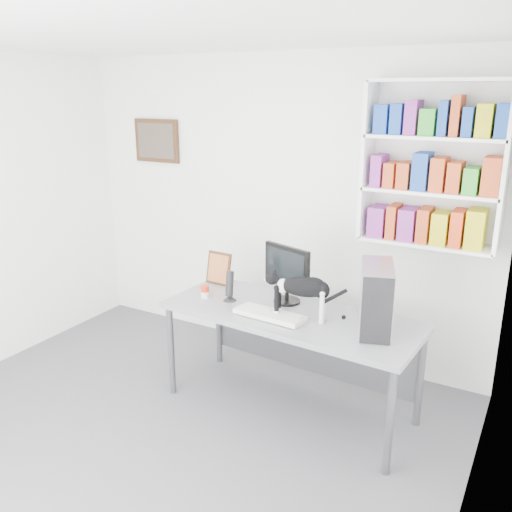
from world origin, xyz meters
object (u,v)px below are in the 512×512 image
(monitor, at_px, (287,274))
(speaker, at_px, (230,285))
(pc_tower, at_px, (376,298))
(leaning_print, at_px, (219,268))
(soup_can, at_px, (205,292))
(desk, at_px, (289,362))
(keyboard, at_px, (270,314))
(cat, at_px, (302,298))
(bookshelf, at_px, (433,165))

(monitor, xyz_separation_m, speaker, (-0.40, -0.19, -0.11))
(pc_tower, xyz_separation_m, leaning_print, (-1.44, 0.26, -0.09))
(leaning_print, height_order, soup_can, leaning_print)
(leaning_print, relative_size, soup_can, 2.91)
(monitor, bearing_deg, desk, -40.31)
(keyboard, height_order, cat, cat)
(monitor, bearing_deg, speaker, -138.35)
(desk, relative_size, pc_tower, 4.12)
(monitor, xyz_separation_m, keyboard, (0.02, -0.32, -0.21))
(pc_tower, bearing_deg, bookshelf, 61.34)
(pc_tower, height_order, cat, pc_tower)
(desk, height_order, soup_can, soup_can)
(desk, height_order, leaning_print, leaning_print)
(leaning_print, bearing_deg, speaker, -41.89)
(desk, bearing_deg, bookshelf, 49.77)
(desk, bearing_deg, soup_can, -172.64)
(cat, bearing_deg, speaker, 164.03)
(keyboard, distance_m, pc_tower, 0.77)
(soup_can, bearing_deg, bookshelf, 29.51)
(cat, bearing_deg, monitor, 123.11)
(keyboard, relative_size, leaning_print, 1.85)
(monitor, relative_size, pc_tower, 0.99)
(leaning_print, xyz_separation_m, cat, (0.93, -0.34, 0.02))
(bookshelf, height_order, leaning_print, bookshelf)
(leaning_print, bearing_deg, soup_can, -73.07)
(desk, height_order, monitor, monitor)
(desk, height_order, pc_tower, pc_tower)
(pc_tower, bearing_deg, monitor, 148.82)
(monitor, height_order, speaker, monitor)
(keyboard, bearing_deg, bookshelf, 51.20)
(speaker, relative_size, soup_can, 2.57)
(desk, xyz_separation_m, soup_can, (-0.73, -0.05, 0.45))
(pc_tower, relative_size, speaker, 1.87)
(keyboard, height_order, leaning_print, leaning_print)
(bookshelf, height_order, keyboard, bookshelf)
(desk, relative_size, speaker, 7.70)
(bookshelf, distance_m, keyboard, 1.64)
(keyboard, relative_size, cat, 0.98)
(keyboard, relative_size, speaker, 2.10)
(keyboard, bearing_deg, soup_can, 175.65)
(bookshelf, distance_m, speaker, 1.78)
(monitor, bearing_deg, soup_can, -142.75)
(desk, bearing_deg, monitor, 126.53)
(monitor, distance_m, pc_tower, 0.76)
(bookshelf, xyz_separation_m, cat, (-0.65, -0.85, -0.88))
(monitor, bearing_deg, bookshelf, 51.67)
(bookshelf, xyz_separation_m, leaning_print, (-1.58, -0.52, -0.91))
(keyboard, xyz_separation_m, soup_can, (-0.63, 0.09, 0.03))
(desk, distance_m, speaker, 0.74)
(speaker, bearing_deg, pc_tower, -6.91)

